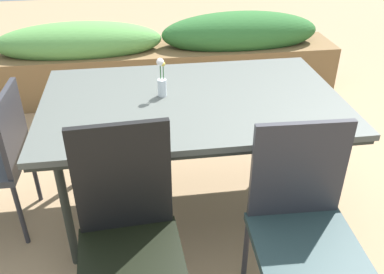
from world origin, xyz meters
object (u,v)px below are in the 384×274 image
object	(u,v)px
chair_near_right	(303,220)
flower_vase	(162,80)
dining_table	(192,106)
planter_box	(164,58)
chair_near_left	(128,231)

from	to	relation	value
chair_near_right	flower_vase	xyz separation A→B (m)	(-0.55, 0.86, 0.34)
dining_table	planter_box	distance (m)	1.79
chair_near_right	flower_vase	size ratio (longest dim) A/B	4.32
chair_near_right	dining_table	bearing A→B (deg)	-62.06
flower_vase	planter_box	size ratio (longest dim) A/B	0.07
chair_near_right	chair_near_left	bearing A→B (deg)	2.36
chair_near_left	planter_box	size ratio (longest dim) A/B	0.30
chair_near_left	flower_vase	bearing A→B (deg)	-107.73
chair_near_left	chair_near_right	bearing A→B (deg)	176.89
chair_near_left	dining_table	bearing A→B (deg)	-118.96
flower_vase	planter_box	bearing A→B (deg)	85.25
chair_near_right	planter_box	distance (m)	2.60
chair_near_right	chair_near_left	world-z (taller)	chair_near_left
dining_table	flower_vase	world-z (taller)	flower_vase
dining_table	chair_near_left	xyz separation A→B (m)	(-0.39, -0.81, -0.15)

